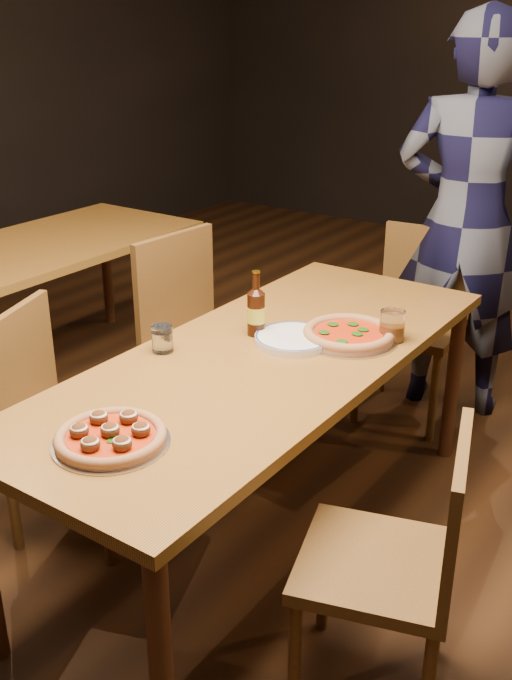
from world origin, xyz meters
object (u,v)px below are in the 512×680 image
Objects in this scene: chair_main_nw at (76,422)px; pizza_meatball at (111,436)px; chair_main_sw at (212,343)px; amber_glass at (392,326)px; water_glass at (162,339)px; plate_stack at (293,339)px; pizza_margherita at (349,334)px; beer_bottle at (256,313)px; diner at (466,221)px; chair_end at (411,325)px; table_left at (13,266)px; table_main at (264,373)px; chair_main_e at (376,562)px.

chair_main_nw reaches higher than pizza_meatball.
chair_main_sw reaches higher than amber_glass.
plate_stack is at bearing 44.24° from water_glass.
pizza_margherita is 0.34m from beer_bottle.
beer_bottle is (-0.15, -0.01, 0.07)m from plate_stack.
amber_glass is (0.31, 1.07, 0.03)m from pizza_meatball.
plate_stack is (0.62, 0.48, 0.31)m from chair_main_nw.
water_glass is 1.68m from diner.
chair_main_sw reaches higher than chair_end.
diner reaches higher than pizza_meatball.
chair_main_nw is 0.84m from plate_stack.
beer_bottle is (1.58, -0.17, 0.16)m from table_left.
diner reaches higher than chair_main_sw.
chair_end is 4.03× the size of beer_bottle.
table_left is (-1.70, 0.30, 0.00)m from table_main.
table_left is at bearing 173.74° from beer_bottle.
chair_main_nw reaches higher than pizza_margherita.
chair_main_sw is 1.31m from diner.
pizza_meatball is 1.18× the size of plate_stack.
chair_end reaches higher than water_glass.
plate_stack is at bearing -148.52° from chair_main_e.
table_left is 1.74m from plate_stack.
diner is at bearing 58.64° from chair_end.
pizza_meatball is 0.92× the size of pizza_margherita.
water_glass is 0.80m from amber_glass.
chair_main_sw is (0.02, 0.78, 0.04)m from chair_main_nw.
pizza_meatball is 3.48× the size of water_glass.
table_main is 5.80× the size of pizza_margherita.
pizza_meatball reaches higher than plate_stack.
plate_stack is at bearing 5.27° from beer_bottle.
chair_main_sw is 1.05× the size of chair_end.
chair_main_sw reaches higher than chair_main_e.
pizza_margherita is 0.20m from plate_stack.
chair_end is 10.25× the size of water_glass.
beer_bottle reaches higher than pizza_margherita.
diner is (-0.02, 1.17, 0.16)m from pizza_margherita.
chair_end is at bearing 89.90° from plate_stack.
pizza_meatball is at bearing -97.21° from chair_end.
chair_main_e is 0.94× the size of chair_end.
table_main is 2.20× the size of chair_main_nw.
table_left is 5.80× the size of pizza_margherita.
pizza_margherita is at bearing -71.85° from chair_main_nw.
chair_main_nw is at bearing -150.16° from table_main.
plate_stack is (0.04, 0.86, -0.01)m from pizza_meatball.
chair_main_nw is 0.48m from water_glass.
table_left is at bearing -123.79° from chair_main_e.
water_glass is 0.83× the size of amber_glass.
chair_end is 1.92m from pizza_meatball.
diner is (0.45, 1.62, 0.14)m from water_glass.
chair_main_e is at bearing -41.30° from plate_stack.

